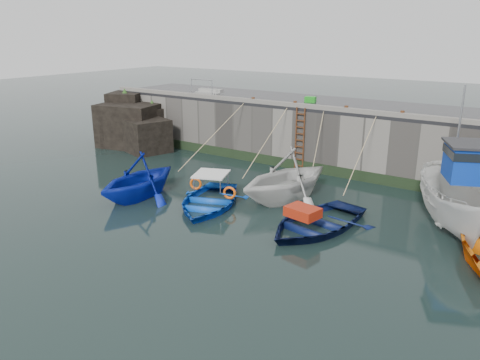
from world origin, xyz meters
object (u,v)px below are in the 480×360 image
Objects in this scene: ladder at (300,140)px; boat_near_blacktrim at (285,199)px; bollard_d at (402,114)px; bollard_a at (253,100)px; bollard_c at (346,109)px; fish_crate at (310,99)px; bollard_b at (295,104)px; boat_far_white at (459,201)px; boat_near_blue at (208,206)px; boat_near_white at (140,196)px; boat_near_navy at (315,228)px.

ladder is 0.67× the size of boat_near_blacktrim.
ladder is 5.11m from bollard_d.
bollard_a and bollard_c have the same top height.
fish_crate is 5.65m from bollard_d.
bollard_a is 7.80m from bollard_d.
boat_far_white is at bearing -22.69° from bollard_b.
fish_crate reaches higher than boat_near_blue.
boat_near_blue is at bearing -128.34° from bollard_d.
boat_near_blue is (3.11, 0.80, 0.00)m from boat_near_white.
bollard_c is at bearing 8.67° from ladder.
bollard_d reaches higher than ladder.
boat_near_blacktrim is 0.75× the size of boat_far_white.
ladder is at bearing 134.22° from boat_far_white.
fish_crate is at bearing 124.02° from boat_far_white.
boat_far_white is 22.74× the size of bollard_c.
bollard_c reaches higher than ladder.
ladder is 8.70m from boat_far_white.
bollard_c is (-5.85, 3.58, 2.31)m from boat_far_white.
fish_crate is (3.25, 9.56, 3.31)m from boat_near_white.
bollard_d is at bearing 0.00° from bollard_b.
ladder reaches higher than boat_near_white.
boat_far_white is at bearing -21.93° from ladder.
bollard_a is (-11.05, 3.58, 2.31)m from boat_far_white.
fish_crate is at bearing 146.43° from bollard_c.
fish_crate is 2.01× the size of bollard_d.
ladder is 2.81m from fish_crate.
ladder is at bearing 63.11° from boat_near_blue.
bollard_b is at bearing 64.10° from boat_near_white.
ladder is at bearing 60.02° from boat_near_white.
boat_near_navy is (3.91, -6.20, -1.59)m from ladder.
bollard_b is 1.00× the size of bollard_d.
boat_near_blacktrim reaches higher than boat_near_white.
boat_near_blue is 4.62m from boat_near_navy.
bollard_b reaches higher than boat_near_navy.
fish_crate is at bearing 128.71° from boat_near_navy.
boat_near_white is at bearing -133.73° from boat_near_blacktrim.
boat_near_blue is 15.81× the size of bollard_d.
bollard_d is (3.29, 4.46, 3.30)m from boat_near_blacktrim.
bollard_d is (7.80, 0.00, 0.00)m from bollard_a.
boat_far_white reaches higher than fish_crate.
boat_near_white is 0.90× the size of boat_near_navy.
bollard_d is at bearing 92.90° from boat_near_navy.
boat_near_white is at bearing -117.15° from ladder.
bollard_a is 1.00× the size of bollard_c.
boat_far_white is 22.74× the size of bollard_a.
boat_far_white is 5.36m from bollard_d.
bollard_b is at bearing 134.65° from boat_near_navy.
bollard_a is at bearing 180.00° from bollard_d.
bollard_a is at bearing 180.00° from bollard_b.
boat_near_white is at bearing 173.45° from boat_near_blue.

